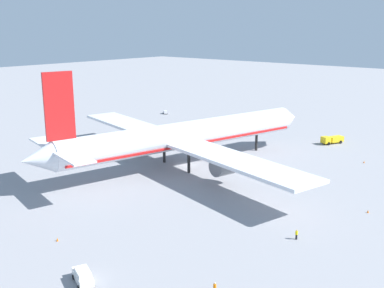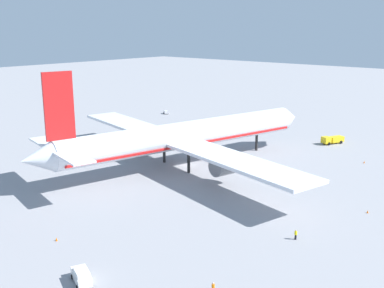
{
  "view_description": "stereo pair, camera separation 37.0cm",
  "coord_description": "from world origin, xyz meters",
  "px_view_note": "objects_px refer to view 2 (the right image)",
  "views": [
    {
      "loc": [
        -81.31,
        -71.1,
        32.63
      ],
      "look_at": [
        3.1,
        1.16,
        4.45
      ],
      "focal_mm": 43.43,
      "sensor_mm": 36.0,
      "label": 1
    },
    {
      "loc": [
        -81.07,
        -71.38,
        32.63
      ],
      "look_at": [
        3.1,
        1.16,
        4.45
      ],
      "focal_mm": 43.43,
      "sensor_mm": 36.0,
      "label": 2
    }
  ],
  "objects_px": {
    "ground_worker_1": "(296,235)",
    "traffic_cone_2": "(368,212)",
    "service_van": "(82,276)",
    "service_truck_2": "(332,140)",
    "baggage_cart_0": "(166,112)",
    "traffic_cone_3": "(56,239)",
    "traffic_cone_0": "(364,162)",
    "traffic_cone_1": "(116,132)",
    "airliner": "(183,136)"
  },
  "relations": [
    {
      "from": "ground_worker_1",
      "to": "traffic_cone_2",
      "type": "distance_m",
      "value": 18.68
    },
    {
      "from": "service_van",
      "to": "traffic_cone_2",
      "type": "bearing_deg",
      "value": -22.28
    },
    {
      "from": "ground_worker_1",
      "to": "traffic_cone_2",
      "type": "bearing_deg",
      "value": -14.35
    },
    {
      "from": "service_van",
      "to": "ground_worker_1",
      "type": "bearing_deg",
      "value": -26.71
    },
    {
      "from": "ground_worker_1",
      "to": "traffic_cone_2",
      "type": "height_order",
      "value": "ground_worker_1"
    },
    {
      "from": "traffic_cone_2",
      "to": "service_truck_2",
      "type": "bearing_deg",
      "value": 31.2
    },
    {
      "from": "service_van",
      "to": "baggage_cart_0",
      "type": "xyz_separation_m",
      "value": [
        94.92,
        76.06,
        -0.36
      ]
    },
    {
      "from": "service_van",
      "to": "traffic_cone_3",
      "type": "distance_m",
      "value": 14.04
    },
    {
      "from": "service_truck_2",
      "to": "traffic_cone_2",
      "type": "height_order",
      "value": "service_truck_2"
    },
    {
      "from": "traffic_cone_0",
      "to": "traffic_cone_1",
      "type": "relative_size",
      "value": 1.0
    },
    {
      "from": "traffic_cone_2",
      "to": "traffic_cone_3",
      "type": "relative_size",
      "value": 1.0
    },
    {
      "from": "airliner",
      "to": "traffic_cone_3",
      "type": "height_order",
      "value": "airliner"
    },
    {
      "from": "service_van",
      "to": "traffic_cone_2",
      "type": "distance_m",
      "value": 51.75
    },
    {
      "from": "ground_worker_1",
      "to": "traffic_cone_0",
      "type": "bearing_deg",
      "value": 9.07
    },
    {
      "from": "service_van",
      "to": "traffic_cone_2",
      "type": "height_order",
      "value": "service_van"
    },
    {
      "from": "airliner",
      "to": "service_truck_2",
      "type": "height_order",
      "value": "airliner"
    },
    {
      "from": "service_truck_2",
      "to": "airliner",
      "type": "bearing_deg",
      "value": 158.04
    },
    {
      "from": "airliner",
      "to": "service_truck_2",
      "type": "distance_m",
      "value": 48.23
    },
    {
      "from": "traffic_cone_2",
      "to": "traffic_cone_0",
      "type": "bearing_deg",
      "value": 21.94
    },
    {
      "from": "baggage_cart_0",
      "to": "traffic_cone_2",
      "type": "height_order",
      "value": "baggage_cart_0"
    },
    {
      "from": "traffic_cone_2",
      "to": "traffic_cone_3",
      "type": "distance_m",
      "value": 54.1
    },
    {
      "from": "service_truck_2",
      "to": "traffic_cone_1",
      "type": "height_order",
      "value": "service_truck_2"
    },
    {
      "from": "traffic_cone_0",
      "to": "ground_worker_1",
      "type": "bearing_deg",
      "value": -170.93
    },
    {
      "from": "traffic_cone_1",
      "to": "traffic_cone_2",
      "type": "distance_m",
      "value": 85.05
    },
    {
      "from": "service_truck_2",
      "to": "service_van",
      "type": "xyz_separation_m",
      "value": [
        -92.18,
        -7.2,
        -0.2
      ]
    },
    {
      "from": "ground_worker_1",
      "to": "traffic_cone_0",
      "type": "height_order",
      "value": "ground_worker_1"
    },
    {
      "from": "service_van",
      "to": "baggage_cart_0",
      "type": "distance_m",
      "value": 121.64
    },
    {
      "from": "service_truck_2",
      "to": "traffic_cone_0",
      "type": "distance_m",
      "value": 19.66
    },
    {
      "from": "baggage_cart_0",
      "to": "airliner",
      "type": "bearing_deg",
      "value": -132.74
    },
    {
      "from": "airliner",
      "to": "service_van",
      "type": "distance_m",
      "value": 54.37
    },
    {
      "from": "traffic_cone_1",
      "to": "traffic_cone_2",
      "type": "xyz_separation_m",
      "value": [
        -12.45,
        -84.13,
        0.0
      ]
    },
    {
      "from": "baggage_cart_0",
      "to": "service_van",
      "type": "bearing_deg",
      "value": -141.29
    },
    {
      "from": "service_van",
      "to": "traffic_cone_0",
      "type": "distance_m",
      "value": 79.12
    },
    {
      "from": "ground_worker_1",
      "to": "traffic_cone_0",
      "type": "distance_m",
      "value": 49.62
    },
    {
      "from": "traffic_cone_2",
      "to": "traffic_cone_3",
      "type": "xyz_separation_m",
      "value": [
        -43.05,
        32.78,
        0.0
      ]
    },
    {
      "from": "service_truck_2",
      "to": "traffic_cone_0",
      "type": "relative_size",
      "value": 13.02
    },
    {
      "from": "traffic_cone_2",
      "to": "service_van",
      "type": "bearing_deg",
      "value": 157.72
    },
    {
      "from": "ground_worker_1",
      "to": "traffic_cone_1",
      "type": "xyz_separation_m",
      "value": [
        30.54,
        79.51,
        -0.55
      ]
    },
    {
      "from": "service_van",
      "to": "traffic_cone_2",
      "type": "xyz_separation_m",
      "value": [
        47.89,
        -19.62,
        -0.76
      ]
    },
    {
      "from": "baggage_cart_0",
      "to": "ground_worker_1",
      "type": "bearing_deg",
      "value": -125.57
    },
    {
      "from": "baggage_cart_0",
      "to": "traffic_cone_2",
      "type": "distance_m",
      "value": 106.62
    },
    {
      "from": "airliner",
      "to": "ground_worker_1",
      "type": "height_order",
      "value": "airliner"
    },
    {
      "from": "service_van",
      "to": "ground_worker_1",
      "type": "height_order",
      "value": "service_van"
    },
    {
      "from": "traffic_cone_1",
      "to": "airliner",
      "type": "bearing_deg",
      "value": -107.62
    },
    {
      "from": "service_truck_2",
      "to": "traffic_cone_3",
      "type": "bearing_deg",
      "value": 176.1
    },
    {
      "from": "ground_worker_1",
      "to": "service_truck_2",
      "type": "bearing_deg",
      "value": 19.58
    },
    {
      "from": "traffic_cone_1",
      "to": "ground_worker_1",
      "type": "bearing_deg",
      "value": -111.01
    },
    {
      "from": "traffic_cone_3",
      "to": "traffic_cone_0",
      "type": "bearing_deg",
      "value": -15.37
    },
    {
      "from": "ground_worker_1",
      "to": "traffic_cone_2",
      "type": "relative_size",
      "value": 2.96
    },
    {
      "from": "traffic_cone_2",
      "to": "airliner",
      "type": "bearing_deg",
      "value": 90.09
    }
  ]
}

